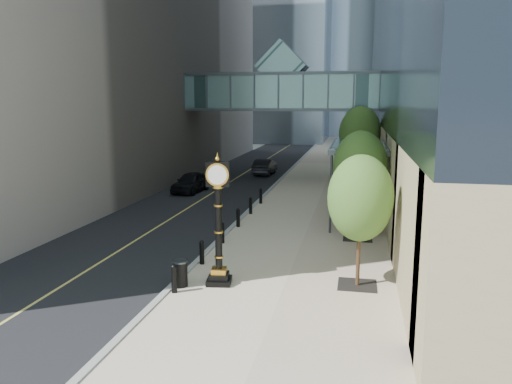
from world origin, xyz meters
TOP-DOWN VIEW (x-y plane):
  - ground at (0.00, 0.00)m, footprint 320.00×320.00m
  - road at (-7.00, 40.00)m, footprint 8.00×180.00m
  - sidewalk at (1.00, 40.00)m, footprint 8.00×180.00m
  - curb at (-3.00, 40.00)m, footprint 0.25×180.00m
  - skywalk at (-3.00, 28.00)m, footprint 17.00×4.20m
  - entrance_canopy at (3.48, 14.00)m, footprint 3.00×8.00m
  - bollard_row at (-2.70, 9.00)m, footprint 0.20×16.20m
  - street_trees at (3.60, 16.72)m, footprint 3.08×28.29m
  - street_clock at (-1.39, 2.17)m, footprint 1.00×1.00m
  - trash_bin at (-2.70, 1.64)m, footprint 0.64×0.64m
  - pedestrian at (4.50, 13.68)m, footprint 0.77×0.65m
  - car_near at (-8.69, 20.43)m, footprint 2.12×4.48m
  - car_far at (-4.96, 30.72)m, footprint 1.68×4.47m

SIDE VIEW (x-z plane):
  - ground at x=0.00m, z-range 0.00..0.00m
  - road at x=-7.00m, z-range 0.00..0.02m
  - sidewalk at x=1.00m, z-range 0.00..0.06m
  - curb at x=-3.00m, z-range 0.00..0.07m
  - bollard_row at x=-2.70m, z-range 0.06..0.96m
  - trash_bin at x=-2.70m, z-range 0.06..0.96m
  - car_far at x=-4.96m, z-range 0.02..1.48m
  - car_near at x=-8.69m, z-range 0.02..1.50m
  - pedestrian at x=4.50m, z-range 0.06..1.86m
  - street_clock at x=-1.39m, z-range -0.25..4.46m
  - street_trees at x=3.60m, z-range 0.55..6.88m
  - entrance_canopy at x=3.48m, z-range 2.00..6.38m
  - skywalk at x=-3.00m, z-range 4.81..10.61m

